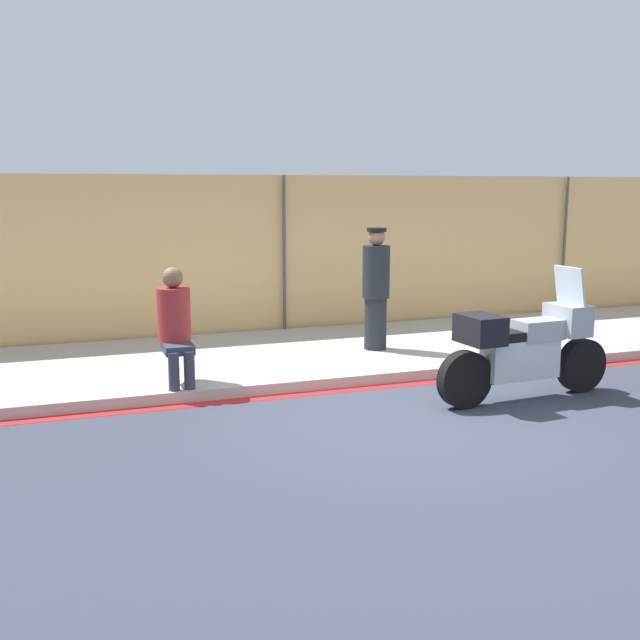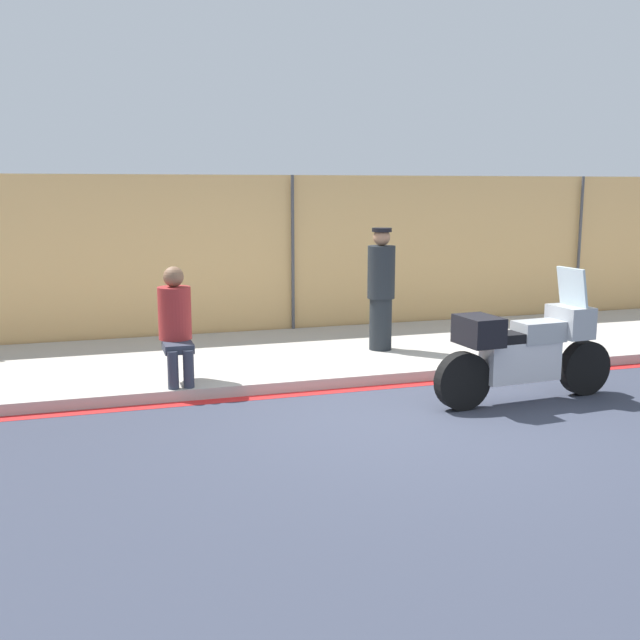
# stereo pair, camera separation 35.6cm
# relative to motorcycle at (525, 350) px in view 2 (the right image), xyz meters

# --- Properties ---
(ground_plane) EXTENTS (120.00, 120.00, 0.00)m
(ground_plane) POSITION_rel_motorcycle_xyz_m (-1.42, -0.13, -0.58)
(ground_plane) COLOR #333847
(sidewalk) EXTENTS (38.11, 3.13, 0.13)m
(sidewalk) POSITION_rel_motorcycle_xyz_m (-1.42, 2.66, -0.51)
(sidewalk) COLOR #ADA89E
(sidewalk) RESTS_ON ground_plane
(curb_paint_stripe) EXTENTS (38.11, 0.18, 0.01)m
(curb_paint_stripe) POSITION_rel_motorcycle_xyz_m (-1.42, 1.01, -0.57)
(curb_paint_stripe) COLOR red
(curb_paint_stripe) RESTS_ON ground_plane
(storefront_fence) EXTENTS (36.21, 0.17, 2.47)m
(storefront_fence) POSITION_rel_motorcycle_xyz_m (-1.42, 4.31, 0.66)
(storefront_fence) COLOR #E5B26B
(storefront_fence) RESTS_ON ground_plane
(motorcycle) EXTENTS (2.19, 0.60, 1.44)m
(motorcycle) POSITION_rel_motorcycle_xyz_m (0.00, 0.00, 0.00)
(motorcycle) COLOR black
(motorcycle) RESTS_ON ground_plane
(officer_standing) EXTENTS (0.37, 0.37, 1.63)m
(officer_standing) POSITION_rel_motorcycle_xyz_m (-0.70, 2.40, 0.39)
(officer_standing) COLOR #1E2328
(officer_standing) RESTS_ON sidewalk
(person_seated_on_curb) EXTENTS (0.37, 0.66, 1.29)m
(person_seated_on_curb) POSITION_rel_motorcycle_xyz_m (-3.51, 1.55, 0.26)
(person_seated_on_curb) COLOR #2D3342
(person_seated_on_curb) RESTS_ON sidewalk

